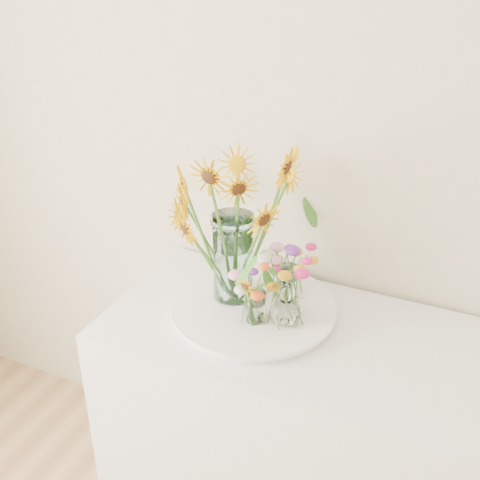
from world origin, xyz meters
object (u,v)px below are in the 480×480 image
Objects in this scene: counter at (324,451)px; small_vase_a at (255,307)px; small_vase_c at (288,282)px; mason_jar at (233,258)px; small_vase_b at (286,303)px; tray at (253,310)px.

counter is 13.69× the size of small_vase_a.
counter is at bearing 10.03° from small_vase_a.
small_vase_a is (-0.23, -0.04, 0.53)m from counter.
small_vase_c is at bearing 75.94° from small_vase_a.
mason_jar is 0.19m from small_vase_c.
small_vase_b is (0.20, -0.06, -0.08)m from mason_jar.
counter is at bearing -31.80° from small_vase_c.
counter is 12.49× the size of small_vase_c.
mason_jar is (-0.35, 0.05, 0.62)m from counter.
small_vase_a is at bearing -104.06° from small_vase_c.
counter is 2.85× the size of tray.
mason_jar reaches higher than counter.
small_vase_b is (0.12, -0.04, 0.08)m from tray.
small_vase_b is (-0.15, -0.01, 0.54)m from counter.
small_vase_a is 0.75× the size of small_vase_b.
mason_jar reaches higher than small_vase_c.
tray is 0.18m from mason_jar.
small_vase_c is (0.04, 0.16, 0.00)m from small_vase_a.
small_vase_b is at bearing 21.02° from small_vase_a.
mason_jar is 2.56× the size of small_vase_c.
tray is 4.80× the size of small_vase_a.
small_vase_c is at bearing 50.05° from tray.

